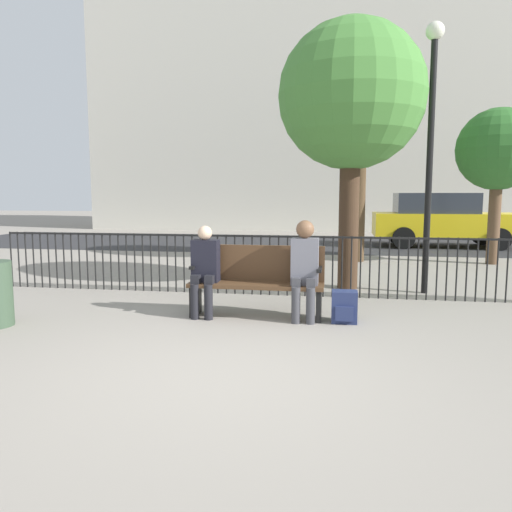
# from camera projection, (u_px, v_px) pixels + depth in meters

# --- Properties ---
(ground_plane) EXTENTS (80.00, 80.00, 0.00)m
(ground_plane) POSITION_uv_depth(u_px,v_px,m) (219.00, 373.00, 4.44)
(ground_plane) COLOR gray
(park_bench) EXTENTS (1.74, 0.45, 0.92)m
(park_bench) POSITION_uv_depth(u_px,v_px,m) (257.00, 279.00, 6.48)
(park_bench) COLOR #4C331E
(park_bench) RESTS_ON ground
(seated_person_0) EXTENTS (0.34, 0.39, 1.18)m
(seated_person_0) POSITION_uv_depth(u_px,v_px,m) (205.00, 267.00, 6.44)
(seated_person_0) COLOR black
(seated_person_0) RESTS_ON ground
(seated_person_1) EXTENTS (0.34, 0.39, 1.26)m
(seated_person_1) POSITION_uv_depth(u_px,v_px,m) (305.00, 264.00, 6.23)
(seated_person_1) COLOR #3D3D42
(seated_person_1) RESTS_ON ground
(backpack) EXTENTS (0.31, 0.28, 0.40)m
(backpack) POSITION_uv_depth(u_px,v_px,m) (344.00, 307.00, 6.18)
(backpack) COLOR navy
(backpack) RESTS_ON ground
(fence_railing) EXTENTS (9.01, 0.03, 0.95)m
(fence_railing) POSITION_uv_depth(u_px,v_px,m) (270.00, 260.00, 7.82)
(fence_railing) COLOR black
(fence_railing) RESTS_ON ground
(tree_0) EXTENTS (2.48, 2.48, 4.82)m
(tree_0) POSITION_uv_depth(u_px,v_px,m) (361.00, 108.00, 11.44)
(tree_0) COLOR #4C3823
(tree_0) RESTS_ON ground
(tree_1) EXTENTS (2.40, 2.40, 4.38)m
(tree_1) POSITION_uv_depth(u_px,v_px,m) (352.00, 98.00, 8.09)
(tree_1) COLOR #422D1E
(tree_1) RESTS_ON ground
(tree_2) EXTENTS (1.82, 1.82, 3.49)m
(tree_2) POSITION_uv_depth(u_px,v_px,m) (498.00, 151.00, 11.09)
(tree_2) COLOR brown
(tree_2) RESTS_ON ground
(lamp_post) EXTENTS (0.28, 0.28, 4.19)m
(lamp_post) POSITION_uv_depth(u_px,v_px,m) (431.00, 121.00, 7.72)
(lamp_post) COLOR black
(lamp_post) RESTS_ON ground
(street_surface) EXTENTS (24.00, 6.00, 0.01)m
(street_surface) POSITION_uv_depth(u_px,v_px,m) (305.00, 243.00, 16.19)
(street_surface) COLOR #2B2B2D
(street_surface) RESTS_ON ground
(parked_car_0) EXTENTS (4.20, 1.94, 1.62)m
(parked_car_0) POSITION_uv_depth(u_px,v_px,m) (442.00, 219.00, 15.04)
(parked_car_0) COLOR yellow
(parked_car_0) RESTS_ON ground
(building_facade) EXTENTS (20.00, 6.00, 19.87)m
(building_facade) POSITION_uv_depth(u_px,v_px,m) (319.00, 11.00, 22.80)
(building_facade) COLOR beige
(building_facade) RESTS_ON ground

